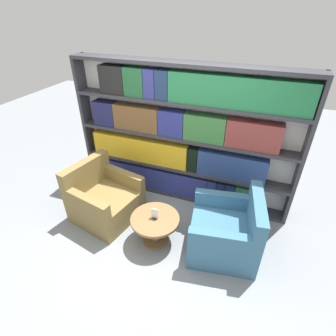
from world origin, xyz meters
TOP-DOWN VIEW (x-y plane):
  - ground_plane at (0.00, 0.00)m, footprint 14.00×14.00m
  - bookshelf at (-0.01, 1.34)m, footprint 3.49×0.30m
  - armchair_left at (-0.93, 0.39)m, footprint 1.02×1.03m
  - armchair_right at (0.95, 0.39)m, footprint 0.99×1.00m
  - coffee_table at (0.01, 0.19)m, footprint 0.67×0.67m
  - table_sign at (0.01, 0.19)m, footprint 0.10×0.06m

SIDE VIEW (x-z plane):
  - ground_plane at x=0.00m, z-range 0.00..0.00m
  - armchair_left at x=-0.93m, z-range -0.14..0.75m
  - armchair_right at x=0.95m, z-range -0.14..0.75m
  - coffee_table at x=0.01m, z-range 0.09..0.52m
  - table_sign at x=0.01m, z-range 0.41..0.57m
  - bookshelf at x=-0.01m, z-range -0.01..2.20m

